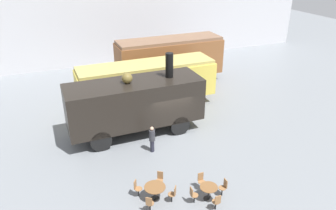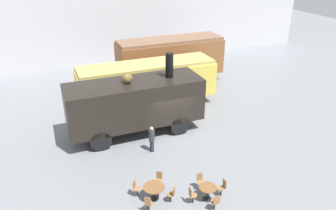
% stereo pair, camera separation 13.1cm
% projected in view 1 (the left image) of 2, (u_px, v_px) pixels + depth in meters
% --- Properties ---
extents(ground_plane, '(80.00, 80.00, 0.00)m').
position_uv_depth(ground_plane, '(172.00, 135.00, 20.47)').
color(ground_plane, gray).
extents(backdrop_wall, '(44.00, 0.15, 9.00)m').
position_uv_depth(backdrop_wall, '(110.00, 18.00, 31.54)').
color(backdrop_wall, silver).
rests_on(backdrop_wall, ground_plane).
extents(passenger_coach_wooden, '(8.94, 2.67, 3.83)m').
position_uv_depth(passenger_coach_wooden, '(170.00, 57.00, 27.74)').
color(passenger_coach_wooden, brown).
rests_on(passenger_coach_wooden, ground_plane).
extents(passenger_coach_vintage, '(9.77, 2.64, 3.33)m').
position_uv_depth(passenger_coach_vintage, '(147.00, 81.00, 23.29)').
color(passenger_coach_vintage, '#E0C64C').
rests_on(passenger_coach_vintage, ground_plane).
extents(steam_locomotive, '(8.19, 2.71, 4.92)m').
position_uv_depth(steam_locomotive, '(135.00, 102.00, 19.86)').
color(steam_locomotive, black).
rests_on(steam_locomotive, ground_plane).
extents(cafe_table_near, '(0.99, 0.99, 0.71)m').
position_uv_depth(cafe_table_near, '(155.00, 189.00, 14.96)').
color(cafe_table_near, black).
rests_on(cafe_table_near, ground_plane).
extents(cafe_table_mid, '(0.83, 0.83, 0.70)m').
position_uv_depth(cafe_table_mid, '(209.00, 190.00, 14.98)').
color(cafe_table_mid, black).
rests_on(cafe_table_mid, ground_plane).
extents(cafe_chair_0, '(0.40, 0.40, 0.87)m').
position_uv_depth(cafe_chair_0, '(137.00, 187.00, 15.18)').
color(cafe_chair_0, black).
rests_on(cafe_chair_0, ground_plane).
extents(cafe_chair_1, '(0.40, 0.40, 0.87)m').
position_uv_depth(cafe_chair_1, '(150.00, 203.00, 14.23)').
color(cafe_chair_1, black).
rests_on(cafe_chair_1, ground_plane).
extents(cafe_chair_2, '(0.40, 0.40, 0.87)m').
position_uv_depth(cafe_chair_2, '(173.00, 193.00, 14.81)').
color(cafe_chair_2, black).
rests_on(cafe_chair_2, ground_plane).
extents(cafe_chair_3, '(0.40, 0.40, 0.87)m').
position_uv_depth(cafe_chair_3, '(160.00, 179.00, 15.75)').
color(cafe_chair_3, black).
rests_on(cafe_chair_3, ground_plane).
extents(cafe_chair_4, '(0.36, 0.36, 0.87)m').
position_uv_depth(cafe_chair_4, '(224.00, 186.00, 15.24)').
color(cafe_chair_4, black).
rests_on(cafe_chair_4, ground_plane).
extents(cafe_chair_5, '(0.36, 0.36, 0.87)m').
position_uv_depth(cafe_chair_5, '(201.00, 180.00, 15.66)').
color(cafe_chair_5, black).
rests_on(cafe_chair_5, ground_plane).
extents(cafe_chair_6, '(0.36, 0.36, 0.87)m').
position_uv_depth(cafe_chair_6, '(193.00, 194.00, 14.75)').
color(cafe_chair_6, black).
rests_on(cafe_chair_6, ground_plane).
extents(cafe_chair_7, '(0.36, 0.36, 0.87)m').
position_uv_depth(cafe_chair_7, '(217.00, 201.00, 14.33)').
color(cafe_chair_7, black).
rests_on(cafe_chair_7, ground_plane).
extents(visitor_person, '(0.34, 0.34, 1.60)m').
position_uv_depth(visitor_person, '(152.00, 138.00, 18.44)').
color(visitor_person, '#262633').
rests_on(visitor_person, ground_plane).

